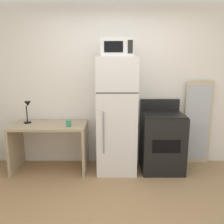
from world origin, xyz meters
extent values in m
plane|color=#9E7A51|center=(0.00, 0.00, 0.00)|extent=(12.00, 12.00, 0.00)
cube|color=white|center=(0.00, 1.70, 1.30)|extent=(5.00, 0.10, 2.60)
cube|color=tan|center=(-1.07, 1.33, 0.73)|extent=(1.15, 0.60, 0.04)
cube|color=tan|center=(-1.63, 1.33, 0.35)|extent=(0.04, 0.60, 0.71)
cube|color=tan|center=(-0.52, 1.33, 0.35)|extent=(0.04, 0.60, 0.71)
cylinder|color=black|center=(-1.43, 1.40, 0.76)|extent=(0.11, 0.11, 0.02)
cylinder|color=black|center=(-1.43, 1.40, 0.90)|extent=(0.02, 0.02, 0.26)
cone|color=black|center=(-1.40, 1.38, 1.07)|extent=(0.10, 0.10, 0.08)
cylinder|color=#338C66|center=(-0.74, 1.20, 0.80)|extent=(0.08, 0.08, 0.09)
cube|color=white|center=(-0.02, 1.33, 0.89)|extent=(0.60, 0.60, 1.77)
cube|color=black|center=(-0.02, 1.03, 1.28)|extent=(0.59, 0.00, 0.01)
cylinder|color=gray|center=(-0.21, 1.02, 0.71)|extent=(0.02, 0.02, 0.62)
cube|color=silver|center=(-0.02, 1.31, 1.90)|extent=(0.46, 0.34, 0.26)
cube|color=black|center=(-0.07, 1.14, 1.90)|extent=(0.26, 0.01, 0.15)
cube|color=black|center=(0.16, 1.14, 1.90)|extent=(0.07, 0.01, 0.18)
cube|color=black|center=(0.70, 1.33, 0.45)|extent=(0.64, 0.60, 0.90)
cube|color=black|center=(0.70, 1.33, 0.91)|extent=(0.62, 0.58, 0.02)
cube|color=black|center=(0.70, 1.61, 1.01)|extent=(0.64, 0.04, 0.18)
cube|color=black|center=(0.70, 1.03, 0.50)|extent=(0.41, 0.01, 0.20)
cube|color=#C6B793|center=(1.34, 1.59, 0.70)|extent=(0.44, 0.03, 1.40)
cube|color=#B2BCC6|center=(1.34, 1.57, 0.70)|extent=(0.39, 0.00, 1.26)
camera|label=1|loc=(-0.09, -2.20, 1.69)|focal=37.64mm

